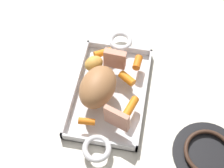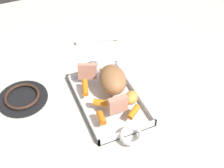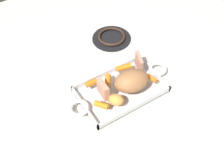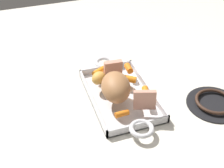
{
  "view_description": "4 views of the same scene",
  "coord_description": "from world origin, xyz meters",
  "px_view_note": "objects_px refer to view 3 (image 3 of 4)",
  "views": [
    {
      "loc": [
        0.5,
        0.1,
        0.83
      ],
      "look_at": [
        0.01,
        0.01,
        0.07
      ],
      "focal_mm": 52.0,
      "sensor_mm": 36.0,
      "label": 1
    },
    {
      "loc": [
        -0.66,
        0.27,
        0.81
      ],
      "look_at": [
        0.03,
        -0.02,
        0.06
      ],
      "focal_mm": 46.52,
      "sensor_mm": 36.0,
      "label": 2
    },
    {
      "loc": [
        -0.37,
        -0.53,
        0.84
      ],
      "look_at": [
        -0.03,
        0.02,
        0.05
      ],
      "focal_mm": 41.87,
      "sensor_mm": 36.0,
      "label": 3
    },
    {
      "loc": [
        0.76,
        -0.29,
        0.7
      ],
      "look_at": [
        -0.03,
        -0.02,
        0.05
      ],
      "focal_mm": 48.74,
      "sensor_mm": 36.0,
      "label": 4
    }
  ],
  "objects_px": {
    "pork_roast": "(132,81)",
    "serving_spoon": "(207,75)",
    "baby_carrot_northeast": "(124,67)",
    "baby_carrot_long": "(152,78)",
    "roast_slice_thick": "(104,90)",
    "baby_carrot_center_right": "(101,105)",
    "potato_golden_small": "(116,100)",
    "roast_slice_thin": "(139,63)",
    "baby_carrot_short": "(108,80)",
    "roasting_dish": "(121,90)",
    "stove_burner_rear": "(112,37)",
    "baby_carrot_southeast": "(91,83)"
  },
  "relations": [
    {
      "from": "baby_carrot_short",
      "to": "stove_burner_rear",
      "type": "bearing_deg",
      "value": 55.06
    },
    {
      "from": "baby_carrot_short",
      "to": "stove_burner_rear",
      "type": "distance_m",
      "value": 0.3
    },
    {
      "from": "pork_roast",
      "to": "roast_slice_thick",
      "type": "distance_m",
      "value": 0.11
    },
    {
      "from": "pork_roast",
      "to": "baby_carrot_southeast",
      "type": "relative_size",
      "value": 3.0
    },
    {
      "from": "baby_carrot_northeast",
      "to": "potato_golden_small",
      "type": "bearing_deg",
      "value": -132.89
    },
    {
      "from": "baby_carrot_center_right",
      "to": "potato_golden_small",
      "type": "xyz_separation_m",
      "value": [
        0.05,
        -0.02,
        0.01
      ]
    },
    {
      "from": "pork_roast",
      "to": "roast_slice_thick",
      "type": "xyz_separation_m",
      "value": [
        -0.11,
        0.02,
        -0.01
      ]
    },
    {
      "from": "baby_carrot_northeast",
      "to": "potato_golden_small",
      "type": "height_order",
      "value": "potato_golden_small"
    },
    {
      "from": "pork_roast",
      "to": "baby_carrot_center_right",
      "type": "height_order",
      "value": "pork_roast"
    },
    {
      "from": "baby_carrot_short",
      "to": "baby_carrot_center_right",
      "type": "bearing_deg",
      "value": -132.62
    },
    {
      "from": "roast_slice_thick",
      "to": "serving_spoon",
      "type": "relative_size",
      "value": 0.27
    },
    {
      "from": "roast_slice_thin",
      "to": "potato_golden_small",
      "type": "distance_m",
      "value": 0.2
    },
    {
      "from": "roasting_dish",
      "to": "baby_carrot_southeast",
      "type": "bearing_deg",
      "value": 145.2
    },
    {
      "from": "baby_carrot_northeast",
      "to": "potato_golden_small",
      "type": "distance_m",
      "value": 0.18
    },
    {
      "from": "roast_slice_thick",
      "to": "baby_carrot_southeast",
      "type": "height_order",
      "value": "roast_slice_thick"
    },
    {
      "from": "baby_carrot_southeast",
      "to": "potato_golden_small",
      "type": "bearing_deg",
      "value": -74.68
    },
    {
      "from": "pork_roast",
      "to": "roast_slice_thin",
      "type": "xyz_separation_m",
      "value": [
        0.08,
        0.07,
        -0.01
      ]
    },
    {
      "from": "baby_carrot_short",
      "to": "baby_carrot_long",
      "type": "xyz_separation_m",
      "value": [
        0.16,
        -0.09,
        -0.0
      ]
    },
    {
      "from": "serving_spoon",
      "to": "potato_golden_small",
      "type": "bearing_deg",
      "value": -88.73
    },
    {
      "from": "baby_carrot_northeast",
      "to": "baby_carrot_long",
      "type": "distance_m",
      "value": 0.13
    },
    {
      "from": "baby_carrot_long",
      "to": "baby_carrot_southeast",
      "type": "relative_size",
      "value": 0.99
    },
    {
      "from": "roast_slice_thick",
      "to": "roast_slice_thin",
      "type": "relative_size",
      "value": 0.92
    },
    {
      "from": "baby_carrot_long",
      "to": "baby_carrot_center_right",
      "type": "bearing_deg",
      "value": -179.17
    },
    {
      "from": "baby_carrot_northeast",
      "to": "baby_carrot_center_right",
      "type": "xyz_separation_m",
      "value": [
        -0.17,
        -0.11,
        -0.0
      ]
    },
    {
      "from": "potato_golden_small",
      "to": "serving_spoon",
      "type": "distance_m",
      "value": 0.42
    },
    {
      "from": "pork_roast",
      "to": "stove_burner_rear",
      "type": "xyz_separation_m",
      "value": [
        0.11,
        0.32,
        -0.07
      ]
    },
    {
      "from": "serving_spoon",
      "to": "stove_burner_rear",
      "type": "bearing_deg",
      "value": -142.54
    },
    {
      "from": "baby_carrot_center_right",
      "to": "serving_spoon",
      "type": "height_order",
      "value": "baby_carrot_center_right"
    },
    {
      "from": "pork_roast",
      "to": "baby_carrot_long",
      "type": "bearing_deg",
      "value": -7.45
    },
    {
      "from": "roast_slice_thick",
      "to": "baby_carrot_long",
      "type": "height_order",
      "value": "roast_slice_thick"
    },
    {
      "from": "pork_roast",
      "to": "serving_spoon",
      "type": "relative_size",
      "value": 0.57
    },
    {
      "from": "baby_carrot_short",
      "to": "baby_carrot_northeast",
      "type": "height_order",
      "value": "baby_carrot_northeast"
    },
    {
      "from": "roast_slice_thin",
      "to": "roasting_dish",
      "type": "bearing_deg",
      "value": -160.64
    },
    {
      "from": "baby_carrot_northeast",
      "to": "roast_slice_thick",
      "type": "bearing_deg",
      "value": -152.24
    },
    {
      "from": "baby_carrot_center_right",
      "to": "potato_golden_small",
      "type": "distance_m",
      "value": 0.06
    },
    {
      "from": "pork_roast",
      "to": "roast_slice_thin",
      "type": "height_order",
      "value": "pork_roast"
    },
    {
      "from": "roast_slice_thin",
      "to": "stove_burner_rear",
      "type": "height_order",
      "value": "roast_slice_thin"
    },
    {
      "from": "baby_carrot_northeast",
      "to": "stove_burner_rear",
      "type": "height_order",
      "value": "baby_carrot_northeast"
    },
    {
      "from": "baby_carrot_center_right",
      "to": "roast_slice_thick",
      "type": "bearing_deg",
      "value": 49.56
    },
    {
      "from": "roast_slice_thick",
      "to": "baby_carrot_northeast",
      "type": "bearing_deg",
      "value": 27.76
    },
    {
      "from": "baby_carrot_northeast",
      "to": "baby_carrot_long",
      "type": "xyz_separation_m",
      "value": [
        0.06,
        -0.11,
        -0.0
      ]
    },
    {
      "from": "potato_golden_small",
      "to": "serving_spoon",
      "type": "xyz_separation_m",
      "value": [
        0.41,
        -0.07,
        -0.05
      ]
    },
    {
      "from": "pork_roast",
      "to": "baby_carrot_short",
      "type": "distance_m",
      "value": 0.1
    },
    {
      "from": "baby_carrot_short",
      "to": "roast_slice_thick",
      "type": "bearing_deg",
      "value": -134.27
    },
    {
      "from": "roast_slice_thin",
      "to": "baby_carrot_northeast",
      "type": "bearing_deg",
      "value": 150.87
    },
    {
      "from": "roasting_dish",
      "to": "stove_burner_rear",
      "type": "distance_m",
      "value": 0.32
    },
    {
      "from": "roast_slice_thin",
      "to": "stove_burner_rear",
      "type": "relative_size",
      "value": 0.38
    },
    {
      "from": "baby_carrot_southeast",
      "to": "serving_spoon",
      "type": "distance_m",
      "value": 0.49
    },
    {
      "from": "roast_slice_thin",
      "to": "baby_carrot_long",
      "type": "bearing_deg",
      "value": -82.55
    },
    {
      "from": "roast_slice_thin",
      "to": "serving_spoon",
      "type": "xyz_separation_m",
      "value": [
        0.24,
        -0.17,
        -0.06
      ]
    }
  ]
}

